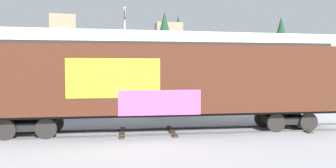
{
  "coord_description": "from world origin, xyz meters",
  "views": [
    {
      "loc": [
        -2.88,
        -14.27,
        3.09
      ],
      "look_at": [
        -0.07,
        0.62,
        2.32
      ],
      "focal_mm": 32.22,
      "sensor_mm": 36.0,
      "label": 1
    }
  ],
  "objects_px": {
    "flagpole": "(125,44)",
    "parked_car_blue": "(78,102)",
    "parked_car_white": "(169,101)",
    "freight_car": "(165,80)"
  },
  "relations": [
    {
      "from": "flagpole",
      "to": "parked_car_blue",
      "type": "xyz_separation_m",
      "value": [
        -3.24,
        -2.53,
        -4.11
      ]
    },
    {
      "from": "parked_car_blue",
      "to": "parked_car_white",
      "type": "bearing_deg",
      "value": -5.69
    },
    {
      "from": "flagpole",
      "to": "parked_car_white",
      "type": "bearing_deg",
      "value": -47.75
    },
    {
      "from": "freight_car",
      "to": "parked_car_white",
      "type": "xyz_separation_m",
      "value": [
        1.36,
        5.89,
        -1.67
      ]
    },
    {
      "from": "parked_car_blue",
      "to": "parked_car_white",
      "type": "relative_size",
      "value": 1.01
    },
    {
      "from": "flagpole",
      "to": "parked_car_blue",
      "type": "distance_m",
      "value": 5.81
    },
    {
      "from": "freight_car",
      "to": "flagpole",
      "type": "relative_size",
      "value": 2.31
    },
    {
      "from": "parked_car_white",
      "to": "flagpole",
      "type": "bearing_deg",
      "value": 132.25
    },
    {
      "from": "freight_car",
      "to": "parked_car_white",
      "type": "distance_m",
      "value": 6.27
    },
    {
      "from": "freight_car",
      "to": "parked_car_blue",
      "type": "distance_m",
      "value": 8.22
    }
  ]
}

